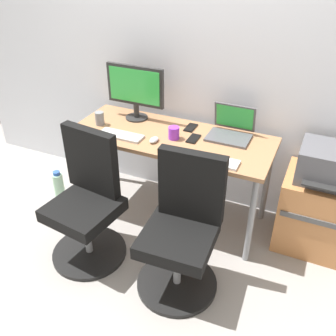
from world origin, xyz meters
TOP-DOWN VIEW (x-y plane):
  - ground_plane at (0.00, 0.00)m, footprint 5.28×5.28m
  - back_wall at (0.00, 0.39)m, footprint 4.40×0.04m
  - desk at (0.00, 0.00)m, footprint 1.53×0.61m
  - office_chair_left at (-0.36, -0.62)m, footprint 0.54×0.54m
  - office_chair_right at (0.36, -0.62)m, footprint 0.54×0.54m
  - side_cabinet at (1.11, 0.12)m, footprint 0.50×0.46m
  - printer at (1.11, 0.12)m, footprint 0.38×0.40m
  - water_bottle_on_floor at (-0.95, -0.25)m, footprint 0.09×0.09m
  - desktop_monitor at (-0.38, 0.17)m, footprint 0.48×0.18m
  - open_laptop at (0.41, 0.18)m, footprint 0.31×0.27m
  - keyboard_by_monitor at (-0.33, -0.17)m, footprint 0.34×0.12m
  - keyboard_by_laptop at (0.41, -0.23)m, footprint 0.34×0.12m
  - mouse_by_monitor at (-0.07, -0.14)m, footprint 0.06×0.10m
  - mouse_by_laptop at (0.05, -0.24)m, footprint 0.06×0.10m
  - coffee_mug at (0.04, -0.04)m, footprint 0.08×0.08m
  - pen_cup at (-0.58, -0.06)m, footprint 0.07×0.07m
  - phone_near_laptop at (0.09, 0.18)m, footprint 0.07×0.14m
  - phone_near_monitor at (0.18, 0.01)m, footprint 0.07×0.14m

SIDE VIEW (x-z plane):
  - ground_plane at x=0.00m, z-range 0.00..0.00m
  - water_bottle_on_floor at x=-0.95m, z-range -0.01..0.30m
  - side_cabinet at x=1.11m, z-range 0.00..0.58m
  - office_chair_left at x=-0.36m, z-range -0.05..0.89m
  - office_chair_right at x=0.36m, z-range -0.05..0.89m
  - desk at x=0.00m, z-range 0.29..1.03m
  - printer at x=1.11m, z-range 0.58..0.82m
  - phone_near_laptop at x=0.09m, z-range 0.74..0.75m
  - phone_near_monitor at x=0.18m, z-range 0.74..0.75m
  - keyboard_by_monitor at x=-0.33m, z-range 0.74..0.76m
  - keyboard_by_laptop at x=0.41m, z-range 0.74..0.76m
  - mouse_by_monitor at x=-0.07m, z-range 0.74..0.77m
  - mouse_by_laptop at x=0.05m, z-range 0.74..0.77m
  - coffee_mug at x=0.04m, z-range 0.74..0.83m
  - pen_cup at x=-0.58m, z-range 0.74..0.84m
  - open_laptop at x=0.41m, z-range 0.68..0.91m
  - desktop_monitor at x=-0.38m, z-range 0.77..1.20m
  - back_wall at x=0.00m, z-range 0.00..2.60m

